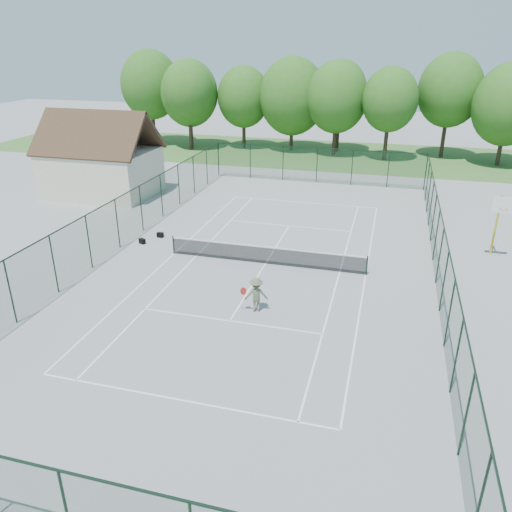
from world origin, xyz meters
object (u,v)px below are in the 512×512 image
at_px(tennis_player, 256,295).
at_px(basketball_goal, 500,214).
at_px(tennis_net, 266,254).
at_px(sports_bag_a, 142,241).

bearing_deg(tennis_player, basketball_goal, 39.99).
bearing_deg(basketball_goal, tennis_net, -160.34).
bearing_deg(basketball_goal, tennis_player, -140.01).
bearing_deg(basketball_goal, sports_bag_a, -170.30).
xyz_separation_m(tennis_net, basketball_goal, (12.31, 4.40, 1.99)).
height_order(tennis_net, sports_bag_a, tennis_net).
distance_m(basketball_goal, sports_bag_a, 20.75).
relative_size(tennis_net, sports_bag_a, 28.02).
relative_size(basketball_goal, sports_bag_a, 9.23).
bearing_deg(tennis_player, tennis_net, 99.63).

